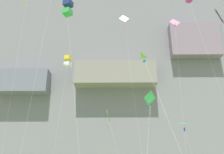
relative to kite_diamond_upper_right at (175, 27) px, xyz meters
The scene contains 11 objects.
cliff_face 30.73m from the kite_diamond_upper_right, 111.28° to the left, with size 180.00×33.96×60.06m.
kite_diamond_upper_right is the anchor object (origin of this frame).
kite_diamond_low_left 21.38m from the kite_diamond_upper_right, 168.75° to the right, with size 2.99×2.75×11.04m.
kite_box_front_field 23.47m from the kite_diamond_upper_right, 138.25° to the right, with size 3.60×2.46×21.16m.
kite_diamond_high_center 14.25m from the kite_diamond_upper_right, 79.88° to the right, with size 2.93×2.38×21.96m.
kite_box_low_center 20.59m from the kite_diamond_upper_right, behind, with size 1.21×5.16×21.01m.
kite_banner_near_cliff 27.68m from the kite_diamond_upper_right, behind, with size 2.42×3.75×31.89m.
kite_delta_mid_right 18.95m from the kite_diamond_upper_right, 108.80° to the right, with size 2.06×1.81×8.62m.
kite_delta_mid_left 23.41m from the kite_diamond_upper_right, 115.55° to the right, with size 2.57×6.28×12.96m.
kite_diamond_far_left 21.44m from the kite_diamond_upper_right, 123.44° to the right, with size 2.52×6.28×11.36m.
kite_diamond_high_left 9.37m from the kite_diamond_upper_right, behind, with size 3.39×2.60×29.91m.
Camera 1 is at (-0.11, -9.40, 2.14)m, focal length 38.90 mm.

